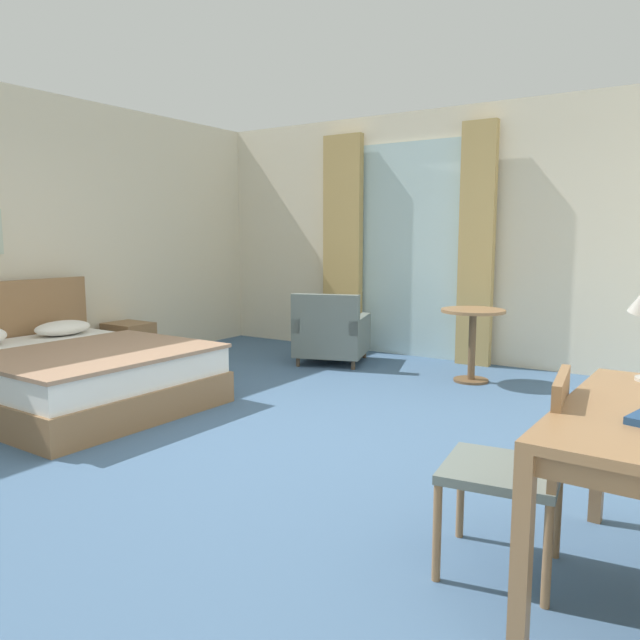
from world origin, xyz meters
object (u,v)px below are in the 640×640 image
(armchair_by_window, at_px, (331,335))
(round_cafe_table, at_px, (473,329))
(nightstand, at_px, (129,344))
(desk_chair, at_px, (522,461))
(bed, at_px, (67,373))

(armchair_by_window, xyz_separation_m, round_cafe_table, (1.62, 0.01, 0.20))
(nightstand, xyz_separation_m, desk_chair, (4.79, -1.92, 0.26))
(nightstand, bearing_deg, armchair_by_window, 36.22)
(bed, xyz_separation_m, desk_chair, (3.95, -0.57, 0.23))
(nightstand, height_order, round_cafe_table, round_cafe_table)
(bed, distance_m, armchair_by_window, 2.84)
(nightstand, xyz_separation_m, armchair_by_window, (1.81, 1.33, 0.08))
(desk_chair, bearing_deg, armchair_by_window, 132.65)
(bed, bearing_deg, desk_chair, -8.27)
(nightstand, relative_size, round_cafe_table, 0.66)
(armchair_by_window, distance_m, round_cafe_table, 1.64)
(nightstand, height_order, desk_chair, desk_chair)
(bed, distance_m, round_cafe_table, 3.74)
(bed, bearing_deg, armchair_by_window, 70.03)
(desk_chair, bearing_deg, bed, 171.73)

